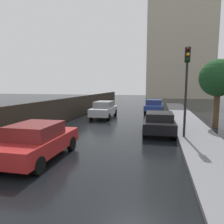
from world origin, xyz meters
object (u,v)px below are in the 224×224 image
at_px(car_blue_mid_road, 154,106).
at_px(car_silver_behind_camera, 104,109).
at_px(traffic_light, 187,76).
at_px(car_red_far_lane, 37,141).
at_px(street_tree_mid, 218,79).
at_px(car_black_far_ahead, 159,122).

relative_size(car_blue_mid_road, car_silver_behind_camera, 1.11).
xyz_separation_m(car_blue_mid_road, traffic_light, (1.89, -11.17, 2.62)).
height_order(car_blue_mid_road, car_red_far_lane, car_red_far_lane).
xyz_separation_m(car_blue_mid_road, car_silver_behind_camera, (-4.27, -4.89, 0.03)).
height_order(car_silver_behind_camera, street_tree_mid, street_tree_mid).
xyz_separation_m(car_red_far_lane, street_tree_mid, (8.34, 8.22, 2.59)).
bearing_deg(street_tree_mid, car_red_far_lane, -135.43).
distance_m(car_silver_behind_camera, traffic_light, 9.17).
bearing_deg(car_blue_mid_road, street_tree_mid, -57.37).
bearing_deg(car_blue_mid_road, car_silver_behind_camera, -128.68).
xyz_separation_m(car_silver_behind_camera, street_tree_mid, (8.59, -2.53, 2.56)).
xyz_separation_m(car_blue_mid_road, car_black_far_ahead, (0.57, -9.98, -0.05)).
xyz_separation_m(car_blue_mid_road, car_red_far_lane, (-4.02, -15.65, -0.00)).
height_order(car_silver_behind_camera, traffic_light, traffic_light).
relative_size(car_red_far_lane, traffic_light, 0.86).
height_order(car_blue_mid_road, car_black_far_ahead, car_blue_mid_road).
bearing_deg(car_black_far_ahead, car_red_far_lane, -130.27).
xyz_separation_m(car_silver_behind_camera, car_red_far_lane, (0.25, -10.75, -0.03)).
relative_size(car_silver_behind_camera, traffic_light, 0.89).
xyz_separation_m(traffic_light, street_tree_mid, (2.43, 3.75, -0.03)).
bearing_deg(street_tree_mid, traffic_light, -123.00).
distance_m(car_black_far_ahead, car_red_far_lane, 7.30).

